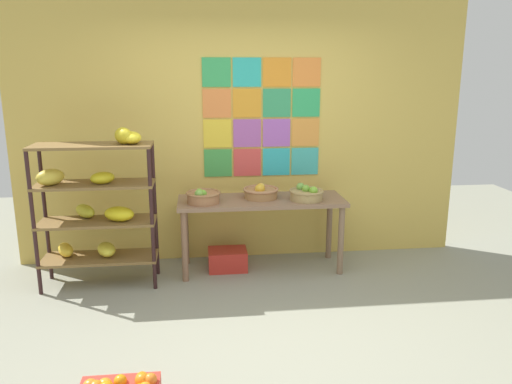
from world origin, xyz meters
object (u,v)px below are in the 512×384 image
banana_shelf_unit (97,201)px  fruit_basket_left (203,196)px  display_table (261,208)px  produce_crate_under_table (228,259)px  fruit_basket_back_left (306,194)px  fruit_basket_right (261,192)px

banana_shelf_unit → fruit_basket_left: bearing=6.1°
display_table → produce_crate_under_table: size_ratio=4.24×
display_table → fruit_basket_left: (-0.58, -0.09, 0.16)m
display_table → fruit_basket_back_left: (0.44, -0.09, 0.16)m
fruit_basket_right → fruit_basket_back_left: (0.44, -0.13, 0.00)m
fruit_basket_left → display_table: bearing=8.9°
display_table → fruit_basket_left: bearing=-171.1°
fruit_basket_left → fruit_basket_back_left: fruit_basket_back_left is taller
display_table → fruit_basket_back_left: bearing=-11.6°
fruit_basket_left → produce_crate_under_table: size_ratio=0.86×
banana_shelf_unit → fruit_basket_back_left: size_ratio=4.36×
fruit_basket_right → banana_shelf_unit: bearing=-171.5°
banana_shelf_unit → fruit_basket_back_left: (1.98, 0.10, -0.01)m
banana_shelf_unit → fruit_basket_back_left: 1.98m
fruit_basket_right → fruit_basket_back_left: same height
fruit_basket_right → fruit_basket_back_left: size_ratio=1.04×
produce_crate_under_table → fruit_basket_right: bearing=2.3°
display_table → fruit_basket_back_left: size_ratio=4.83×
display_table → fruit_basket_right: bearing=92.1°
display_table → produce_crate_under_table: 0.64m
fruit_basket_back_left → produce_crate_under_table: size_ratio=0.88×
display_table → fruit_basket_right: size_ratio=4.63×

